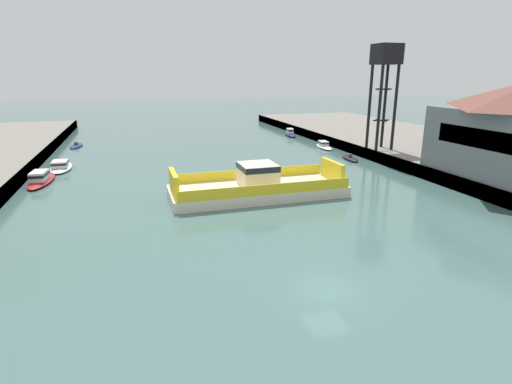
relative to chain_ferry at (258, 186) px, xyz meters
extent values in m
plane|color=#476B66|center=(-1.75, -20.16, -1.09)|extent=(400.00, 400.00, 0.00)
cube|color=#4C4742|center=(22.19, -0.16, -0.25)|extent=(0.30, 140.00, 1.68)
cube|color=beige|center=(0.00, 0.00, -0.54)|extent=(18.86, 7.16, 1.10)
cube|color=yellow|center=(-0.02, 3.47, 0.56)|extent=(18.07, 0.21, 1.10)
cube|color=yellow|center=(0.02, -3.47, 0.56)|extent=(18.07, 0.21, 1.10)
cube|color=beige|center=(0.00, 0.00, 1.25)|extent=(3.78, 3.90, 2.48)
cube|color=black|center=(0.00, 0.00, 2.14)|extent=(3.82, 3.94, 0.60)
cube|color=yellow|center=(8.91, 0.05, 1.11)|extent=(0.53, 4.94, 2.20)
cube|color=yellow|center=(-8.91, -0.05, 1.11)|extent=(0.53, 4.94, 2.20)
ellipsoid|color=white|center=(20.13, 24.62, -0.87)|extent=(2.64, 6.36, 0.45)
cube|color=silver|center=(20.18, 25.08, -0.26)|extent=(1.60, 2.30, 0.77)
cube|color=black|center=(20.18, 25.08, -0.17)|extent=(1.65, 2.37, 0.23)
ellipsoid|color=navy|center=(-22.49, 39.17, -0.91)|extent=(2.58, 5.87, 0.36)
cube|color=#4C4C51|center=(-22.49, 39.17, -0.48)|extent=(0.69, 0.48, 0.50)
ellipsoid|color=black|center=(19.37, 14.18, -0.87)|extent=(2.03, 5.12, 0.44)
cube|color=#4C4C51|center=(19.37, 14.18, -0.41)|extent=(0.56, 0.46, 0.50)
ellipsoid|color=navy|center=(19.69, 39.71, -0.80)|extent=(2.33, 5.61, 0.59)
cube|color=silver|center=(19.74, 40.12, 0.01)|extent=(1.40, 2.04, 1.03)
cube|color=black|center=(19.74, 40.12, 0.14)|extent=(1.44, 2.09, 0.31)
ellipsoid|color=white|center=(-22.40, 20.30, -0.87)|extent=(2.81, 7.62, 0.45)
cube|color=silver|center=(-22.39, 19.73, -0.21)|extent=(1.94, 2.68, 0.87)
cube|color=black|center=(-22.39, 19.73, -0.10)|extent=(2.00, 2.75, 0.26)
ellipsoid|color=red|center=(-23.57, 12.98, -0.85)|extent=(2.98, 8.41, 0.49)
cube|color=silver|center=(-23.62, 12.36, -0.06)|extent=(1.85, 3.01, 1.09)
cube|color=black|center=(-23.62, 12.36, 0.08)|extent=(1.91, 3.09, 0.33)
cube|color=black|center=(22.43, -7.05, 5.13)|extent=(0.08, 12.67, 2.05)
cylinder|color=black|center=(22.36, 14.55, 6.79)|extent=(0.44, 0.44, 12.40)
cylinder|color=black|center=(25.02, 14.55, 6.79)|extent=(0.44, 0.44, 12.40)
cylinder|color=black|center=(22.36, 11.89, 6.79)|extent=(0.44, 0.44, 12.40)
cylinder|color=black|center=(25.02, 11.89, 6.79)|extent=(0.44, 0.44, 12.40)
cube|color=black|center=(23.69, 13.22, 4.93)|extent=(2.66, 0.20, 0.20)
cube|color=black|center=(23.69, 13.22, 4.93)|extent=(0.20, 2.66, 0.20)
cube|color=black|center=(23.69, 13.22, 9.52)|extent=(2.66, 0.20, 0.20)
cube|color=black|center=(23.69, 13.22, 9.52)|extent=(0.20, 2.66, 0.20)
cube|color=black|center=(23.69, 13.22, 14.44)|extent=(3.45, 3.45, 2.89)
camera|label=1|loc=(-12.50, -40.04, 11.65)|focal=28.26mm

